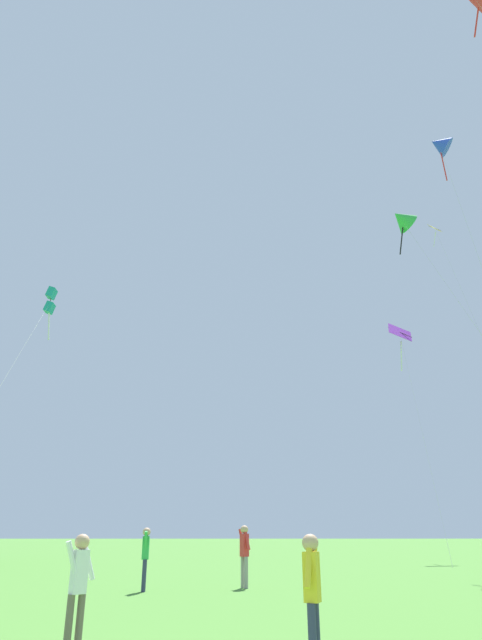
% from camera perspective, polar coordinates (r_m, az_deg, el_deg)
% --- Properties ---
extents(kite_purple_streamer, '(3.34, 11.31, 17.01)m').
position_cam_1_polar(kite_purple_streamer, '(43.32, 16.42, -2.22)').
color(kite_purple_streamer, purple).
rests_on(kite_purple_streamer, ground_plane).
extents(kite_blue_delta, '(2.01, 8.14, 27.31)m').
position_cam_1_polar(kite_blue_delta, '(41.45, 20.12, 16.86)').
color(kite_blue_delta, blue).
rests_on(kite_blue_delta, ground_plane).
extents(kite_teal_box, '(0.87, 11.51, 14.00)m').
position_cam_1_polar(kite_teal_box, '(30.97, -19.40, 1.77)').
color(kite_teal_box, teal).
rests_on(kite_teal_box, ground_plane).
extents(kite_green_small, '(3.27, 12.42, 20.95)m').
position_cam_1_polar(kite_green_small, '(36.31, 16.53, 10.10)').
color(kite_green_small, green).
rests_on(kite_green_small, ground_plane).
extents(kite_yellow_diamond, '(1.19, 11.51, 28.39)m').
position_cam_1_polar(kite_yellow_diamond, '(52.41, 20.26, 7.39)').
color(kite_yellow_diamond, yellow).
rests_on(kite_yellow_diamond, ground_plane).
extents(person_with_spool, '(0.39, 0.51, 1.76)m').
position_cam_1_polar(person_with_spool, '(18.07, 0.36, -22.97)').
color(person_with_spool, gray).
rests_on(person_with_spool, ground_plane).
extents(person_child_small, '(0.42, 0.37, 1.51)m').
position_cam_1_polar(person_child_small, '(8.60, -16.69, -24.73)').
color(person_child_small, '#665B4C').
rests_on(person_child_small, ground_plane).
extents(person_in_blue_jacket, '(0.23, 0.54, 1.68)m').
position_cam_1_polar(person_in_blue_jacket, '(17.19, -9.99, -22.90)').
color(person_in_blue_jacket, '#2D3351').
rests_on(person_in_blue_jacket, ground_plane).
extents(person_in_red_shirt, '(0.26, 0.47, 1.51)m').
position_cam_1_polar(person_in_red_shirt, '(7.37, 7.47, -26.05)').
color(person_in_red_shirt, '#2D3351').
rests_on(person_in_red_shirt, ground_plane).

